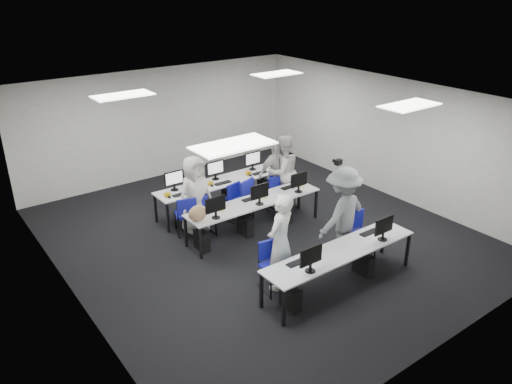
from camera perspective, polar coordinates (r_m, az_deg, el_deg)
room at (r=10.35m, az=0.48°, el=2.43°), size 9.00×9.02×3.00m
ceiling_panels at (r=9.91m, az=0.51°, el=10.46°), size 5.20×4.60×0.02m
desk_front at (r=9.09m, az=9.66°, el=-6.86°), size 3.20×0.70×0.73m
desk_mid at (r=10.82m, az=-0.17°, el=-1.31°), size 3.20×0.70×0.73m
desk_back at (r=11.88m, az=-4.17°, el=0.98°), size 3.20×0.70×0.73m
equipment_front at (r=9.13m, az=8.75°, el=-9.03°), size 2.51×0.41×1.19m
equipment_mid at (r=10.84m, az=-0.93°, el=-3.14°), size 2.91×0.41×1.19m
equipment_back at (r=12.11m, az=-3.41°, el=-0.19°), size 2.91×0.41×1.19m
chair_0 at (r=9.07m, az=2.10°, el=-9.49°), size 0.51×0.55×0.92m
chair_1 at (r=10.26m, az=11.75°, el=-5.74°), size 0.48×0.52×0.93m
chair_2 at (r=10.95m, az=-5.96°, el=-3.57°), size 0.43×0.46×0.82m
chair_3 at (r=11.45m, az=-1.86°, el=-2.06°), size 0.53×0.56×0.89m
chair_4 at (r=12.11m, az=2.79°, el=-0.69°), size 0.41×0.44×0.82m
chair_5 at (r=11.03m, az=-7.98°, el=-3.34°), size 0.57×0.59×0.89m
chair_6 at (r=11.61m, az=-1.83°, el=-1.51°), size 0.62×0.65×0.99m
chair_7 at (r=12.15m, az=1.71°, el=-0.55°), size 0.45×0.48×0.84m
handbag at (r=9.96m, az=-6.67°, el=-2.42°), size 0.41×0.26×0.33m
student_0 at (r=8.83m, az=2.79°, el=-5.73°), size 0.79×0.66×1.83m
student_1 at (r=11.99m, az=3.08°, el=2.35°), size 0.92×0.74×1.79m
student_2 at (r=10.87m, az=-6.98°, el=-0.27°), size 0.93×0.68×1.74m
student_3 at (r=12.07m, az=2.26°, el=2.08°), size 0.98×0.48×1.62m
photographer at (r=9.85m, az=9.83°, el=-2.49°), size 1.34×0.89×1.93m
dslr_camera at (r=9.54m, az=9.38°, el=3.39°), size 0.17×0.20×0.10m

